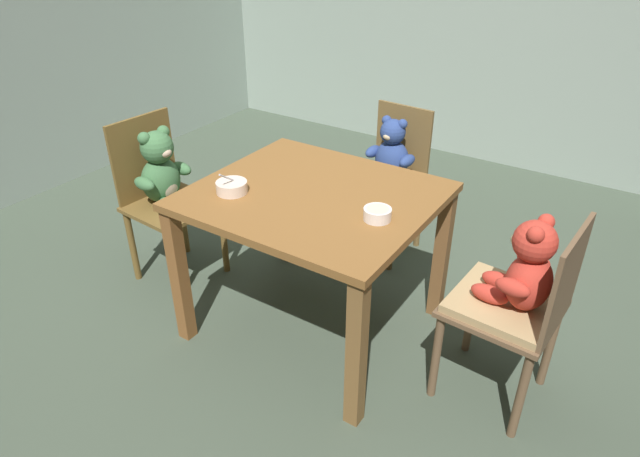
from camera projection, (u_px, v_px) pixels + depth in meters
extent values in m
cube|color=#414E3F|center=(315.00, 326.00, 2.81)|extent=(5.20, 5.20, 0.04)
cube|color=brown|center=(314.00, 196.00, 2.43)|extent=(1.03, 0.93, 0.04)
cube|color=brown|center=(179.00, 277.00, 2.54)|extent=(0.06, 0.06, 0.70)
cube|color=brown|center=(356.00, 355.00, 2.10)|extent=(0.06, 0.06, 0.70)
cube|color=brown|center=(286.00, 206.00, 3.15)|extent=(0.06, 0.06, 0.70)
cube|color=brown|center=(441.00, 255.00, 2.70)|extent=(0.06, 0.06, 0.70)
cube|color=brown|center=(503.00, 308.00, 2.20)|extent=(0.44, 0.44, 0.02)
cube|color=brown|center=(566.00, 282.00, 1.98)|extent=(0.04, 0.38, 0.41)
cylinder|color=brown|center=(471.00, 313.00, 2.53)|extent=(0.04, 0.04, 0.43)
cylinder|color=brown|center=(436.00, 356.00, 2.28)|extent=(0.04, 0.04, 0.43)
cylinder|color=brown|center=(550.00, 345.00, 2.34)|extent=(0.04, 0.04, 0.43)
cylinder|color=brown|center=(521.00, 396.00, 2.10)|extent=(0.04, 0.04, 0.43)
cube|color=tan|center=(504.00, 303.00, 2.18)|extent=(0.41, 0.41, 0.04)
ellipsoid|color=#BE3629|center=(529.00, 282.00, 2.08)|extent=(0.18, 0.21, 0.23)
ellipsoid|color=#C9BA89|center=(514.00, 279.00, 2.11)|extent=(0.07, 0.11, 0.14)
sphere|color=#BE3629|center=(535.00, 242.00, 1.99)|extent=(0.16, 0.16, 0.16)
ellipsoid|color=#C9BA89|center=(519.00, 239.00, 2.03)|extent=(0.06, 0.07, 0.05)
sphere|color=#BE3629|center=(546.00, 222.00, 2.00)|extent=(0.06, 0.06, 0.06)
sphere|color=#BE3629|center=(536.00, 235.00, 1.92)|extent=(0.06, 0.06, 0.06)
ellipsoid|color=#BE3629|center=(533.00, 260.00, 2.15)|extent=(0.13, 0.07, 0.06)
ellipsoid|color=#BE3629|center=(513.00, 288.00, 2.00)|extent=(0.13, 0.07, 0.06)
ellipsoid|color=#BE3629|center=(500.00, 281.00, 2.22)|extent=(0.15, 0.08, 0.07)
ellipsoid|color=#BE3629|center=(489.00, 294.00, 2.14)|extent=(0.15, 0.08, 0.07)
cube|color=brown|center=(384.00, 183.00, 3.19)|extent=(0.41, 0.42, 0.02)
cube|color=brown|center=(403.00, 139.00, 3.21)|extent=(0.35, 0.04, 0.40)
cylinder|color=brown|center=(344.00, 220.00, 3.28)|extent=(0.04, 0.04, 0.43)
cylinder|color=brown|center=(391.00, 237.00, 3.11)|extent=(0.04, 0.04, 0.43)
cylinder|color=brown|center=(374.00, 200.00, 3.51)|extent=(0.04, 0.04, 0.43)
cylinder|color=brown|center=(419.00, 215.00, 3.34)|extent=(0.04, 0.04, 0.43)
ellipsoid|color=navy|center=(392.00, 159.00, 3.18)|extent=(0.21, 0.19, 0.23)
ellipsoid|color=beige|center=(387.00, 164.00, 3.15)|extent=(0.11, 0.07, 0.14)
sphere|color=navy|center=(393.00, 132.00, 3.08)|extent=(0.14, 0.14, 0.14)
ellipsoid|color=beige|center=(388.00, 136.00, 3.05)|extent=(0.06, 0.05, 0.04)
sphere|color=navy|center=(387.00, 120.00, 3.09)|extent=(0.05, 0.05, 0.05)
sphere|color=navy|center=(402.00, 124.00, 3.04)|extent=(0.05, 0.05, 0.05)
ellipsoid|color=navy|center=(373.00, 151.00, 3.20)|extent=(0.07, 0.14, 0.06)
ellipsoid|color=navy|center=(407.00, 161.00, 3.09)|extent=(0.07, 0.14, 0.06)
ellipsoid|color=navy|center=(372.00, 177.00, 3.16)|extent=(0.08, 0.16, 0.07)
ellipsoid|color=navy|center=(388.00, 182.00, 3.11)|extent=(0.08, 0.16, 0.07)
cube|color=brown|center=(173.00, 206.00, 2.95)|extent=(0.43, 0.45, 0.02)
cube|color=brown|center=(143.00, 157.00, 2.93)|extent=(0.05, 0.39, 0.45)
cylinder|color=brown|center=(174.00, 267.00, 2.85)|extent=(0.04, 0.04, 0.43)
cylinder|color=brown|center=(224.00, 238.00, 3.10)|extent=(0.04, 0.04, 0.43)
cylinder|color=brown|center=(132.00, 246.00, 3.03)|extent=(0.04, 0.04, 0.43)
cylinder|color=brown|center=(183.00, 220.00, 3.28)|extent=(0.04, 0.04, 0.43)
ellipsoid|color=#406E42|center=(161.00, 180.00, 2.92)|extent=(0.20, 0.23, 0.25)
ellipsoid|color=beige|center=(169.00, 185.00, 2.89)|extent=(0.07, 0.12, 0.15)
sphere|color=#406E42|center=(157.00, 147.00, 2.82)|extent=(0.17, 0.17, 0.17)
ellipsoid|color=beige|center=(165.00, 152.00, 2.79)|extent=(0.06, 0.07, 0.05)
sphere|color=#406E42|center=(144.00, 138.00, 2.75)|extent=(0.07, 0.07, 0.07)
sphere|color=#406E42|center=(163.00, 132.00, 2.83)|extent=(0.07, 0.07, 0.07)
ellipsoid|color=#406E42|center=(144.00, 184.00, 2.81)|extent=(0.14, 0.08, 0.07)
ellipsoid|color=#406E42|center=(181.00, 168.00, 2.97)|extent=(0.14, 0.08, 0.07)
ellipsoid|color=#406E42|center=(170.00, 205.00, 2.85)|extent=(0.17, 0.09, 0.08)
ellipsoid|color=#406E42|center=(188.00, 197.00, 2.94)|extent=(0.17, 0.09, 0.08)
cylinder|color=silver|center=(377.00, 214.00, 2.21)|extent=(0.11, 0.11, 0.05)
cylinder|color=silver|center=(377.00, 218.00, 2.22)|extent=(0.06, 0.06, 0.01)
cylinder|color=beige|center=(378.00, 210.00, 2.20)|extent=(0.09, 0.09, 0.01)
cylinder|color=beige|center=(232.00, 187.00, 2.42)|extent=(0.14, 0.14, 0.05)
cylinder|color=beige|center=(232.00, 191.00, 2.43)|extent=(0.08, 0.08, 0.01)
cylinder|color=beige|center=(231.00, 183.00, 2.41)|extent=(0.11, 0.11, 0.01)
cylinder|color=#BCBCC1|center=(226.00, 178.00, 2.36)|extent=(0.02, 0.10, 0.07)
ellipsoid|color=#BCBCC1|center=(233.00, 182.00, 2.42)|extent=(0.03, 0.03, 0.01)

